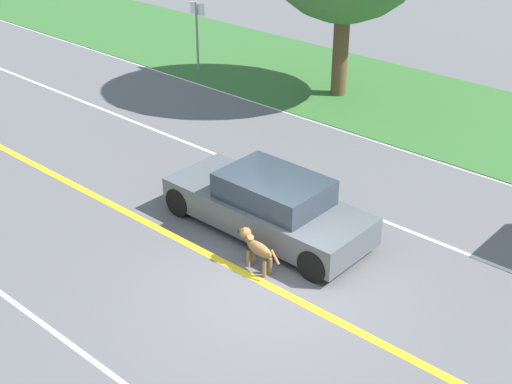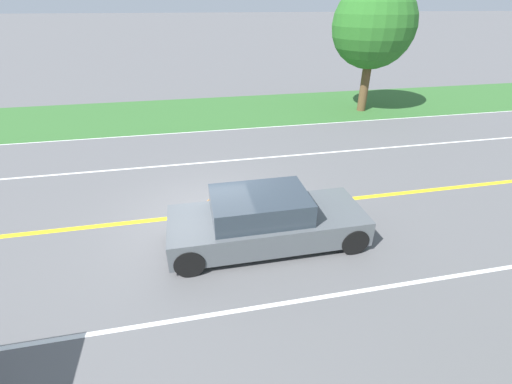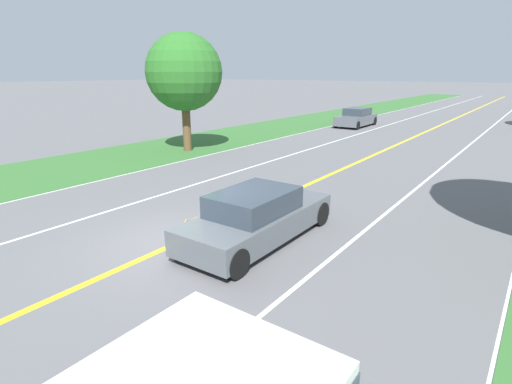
# 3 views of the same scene
# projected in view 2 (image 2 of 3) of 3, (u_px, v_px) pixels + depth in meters

# --- Properties ---
(ground_plane) EXTENTS (400.00, 400.00, 0.00)m
(ground_plane) POSITION_uv_depth(u_px,v_px,m) (208.00, 214.00, 9.44)
(ground_plane) COLOR #5B5B5E
(centre_divider_line) EXTENTS (0.18, 160.00, 0.01)m
(centre_divider_line) POSITION_uv_depth(u_px,v_px,m) (208.00, 214.00, 9.44)
(centre_divider_line) COLOR yellow
(centre_divider_line) RESTS_ON ground
(lane_edge_line_left) EXTENTS (0.14, 160.00, 0.01)m
(lane_edge_line_left) POSITION_uv_depth(u_px,v_px,m) (196.00, 132.00, 15.42)
(lane_edge_line_left) COLOR white
(lane_edge_line_left) RESTS_ON ground
(lane_dash_same_dir) EXTENTS (0.10, 160.00, 0.01)m
(lane_dash_same_dir) POSITION_uv_depth(u_px,v_px,m) (223.00, 313.00, 6.44)
(lane_dash_same_dir) COLOR white
(lane_dash_same_dir) RESTS_ON ground
(lane_dash_oncoming) EXTENTS (0.10, 160.00, 0.01)m
(lane_dash_oncoming) POSITION_uv_depth(u_px,v_px,m) (201.00, 163.00, 12.43)
(lane_dash_oncoming) COLOR white
(lane_dash_oncoming) RESTS_ON ground
(grass_verge_left) EXTENTS (6.00, 160.00, 0.03)m
(grass_verge_left) POSITION_uv_depth(u_px,v_px,m) (193.00, 113.00, 17.99)
(grass_verge_left) COLOR #33662D
(grass_verge_left) RESTS_ON ground
(ego_car) EXTENTS (1.80, 4.59, 1.34)m
(ego_car) POSITION_uv_depth(u_px,v_px,m) (265.00, 220.00, 8.06)
(ego_car) COLOR #51565B
(ego_car) RESTS_ON ground
(dog) EXTENTS (0.34, 1.20, 0.79)m
(dog) POSITION_uv_depth(u_px,v_px,m) (228.00, 202.00, 9.04)
(dog) COLOR olive
(dog) RESTS_ON ground
(roadside_tree_left_near) EXTENTS (3.97, 3.97, 6.11)m
(roadside_tree_left_near) POSITION_uv_depth(u_px,v_px,m) (374.00, 26.00, 16.38)
(roadside_tree_left_near) COLOR brown
(roadside_tree_left_near) RESTS_ON ground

